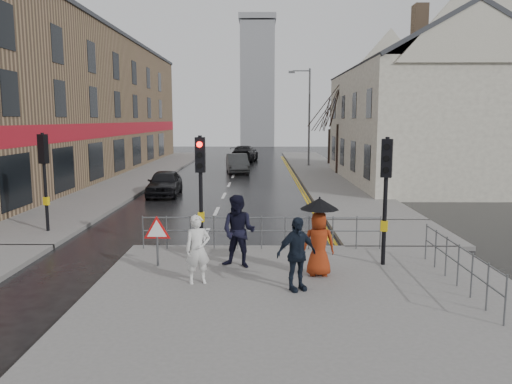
{
  "coord_description": "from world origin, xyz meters",
  "views": [
    {
      "loc": [
        1.9,
        -13.96,
        3.99
      ],
      "look_at": [
        1.76,
        3.85,
        1.39
      ],
      "focal_mm": 35.0,
      "sensor_mm": 36.0,
      "label": 1
    }
  ],
  "objects_px": {
    "pedestrian_b": "(239,231)",
    "pedestrian_d": "(296,254)",
    "pedestrian_a": "(198,250)",
    "car_parked": "(165,183)",
    "car_mid": "(237,163)",
    "pedestrian_with_umbrella": "(319,232)"
  },
  "relations": [
    {
      "from": "pedestrian_b",
      "to": "pedestrian_d",
      "type": "distance_m",
      "value": 2.26
    },
    {
      "from": "pedestrian_d",
      "to": "car_parked",
      "type": "bearing_deg",
      "value": 84.94
    },
    {
      "from": "pedestrian_with_umbrella",
      "to": "car_parked",
      "type": "distance_m",
      "value": 15.4
    },
    {
      "from": "pedestrian_b",
      "to": "car_parked",
      "type": "relative_size",
      "value": 0.48
    },
    {
      "from": "car_mid",
      "to": "pedestrian_d",
      "type": "bearing_deg",
      "value": -91.95
    },
    {
      "from": "pedestrian_b",
      "to": "car_parked",
      "type": "distance_m",
      "value": 13.99
    },
    {
      "from": "car_mid",
      "to": "pedestrian_with_umbrella",
      "type": "bearing_deg",
      "value": -90.31
    },
    {
      "from": "car_mid",
      "to": "car_parked",
      "type": "bearing_deg",
      "value": -113.51
    },
    {
      "from": "pedestrian_with_umbrella",
      "to": "pedestrian_d",
      "type": "distance_m",
      "value": 1.27
    },
    {
      "from": "pedestrian_a",
      "to": "pedestrian_b",
      "type": "distance_m",
      "value": 1.61
    },
    {
      "from": "car_parked",
      "to": "car_mid",
      "type": "bearing_deg",
      "value": 71.5
    },
    {
      "from": "car_mid",
      "to": "pedestrian_b",
      "type": "bearing_deg",
      "value": -94.73
    },
    {
      "from": "car_parked",
      "to": "car_mid",
      "type": "relative_size",
      "value": 0.92
    },
    {
      "from": "pedestrian_d",
      "to": "car_mid",
      "type": "bearing_deg",
      "value": 69.18
    },
    {
      "from": "pedestrian_d",
      "to": "car_parked",
      "type": "distance_m",
      "value": 16.14
    },
    {
      "from": "pedestrian_d",
      "to": "car_mid",
      "type": "relative_size",
      "value": 0.39
    },
    {
      "from": "pedestrian_b",
      "to": "pedestrian_d",
      "type": "height_order",
      "value": "pedestrian_b"
    },
    {
      "from": "pedestrian_b",
      "to": "car_mid",
      "type": "xyz_separation_m",
      "value": [
        -1.16,
        24.71,
        -0.39
      ]
    },
    {
      "from": "pedestrian_with_umbrella",
      "to": "car_parked",
      "type": "bearing_deg",
      "value": 114.88
    },
    {
      "from": "car_parked",
      "to": "pedestrian_d",
      "type": "bearing_deg",
      "value": -71.17
    },
    {
      "from": "pedestrian_d",
      "to": "pedestrian_a",
      "type": "bearing_deg",
      "value": 142.17
    },
    {
      "from": "pedestrian_a",
      "to": "car_mid",
      "type": "distance_m",
      "value": 26.04
    }
  ]
}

